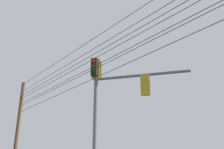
% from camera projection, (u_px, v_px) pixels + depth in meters
% --- Properties ---
extents(signal_mast_assembly, '(1.63, 4.72, 7.22)m').
position_uv_depth(signal_mast_assembly, '(109.00, 98.00, 12.40)').
color(signal_mast_assembly, slate).
rests_on(signal_mast_assembly, ground).
extents(utility_pole_wooden, '(1.50, 1.50, 8.77)m').
position_uv_depth(utility_pole_wooden, '(17.00, 135.00, 19.98)').
color(utility_pole_wooden, brown).
rests_on(utility_pole_wooden, ground).
extents(overhead_wire_span, '(8.76, 21.38, 2.46)m').
position_uv_depth(overhead_wire_span, '(109.00, 51.00, 12.61)').
color(overhead_wire_span, black).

